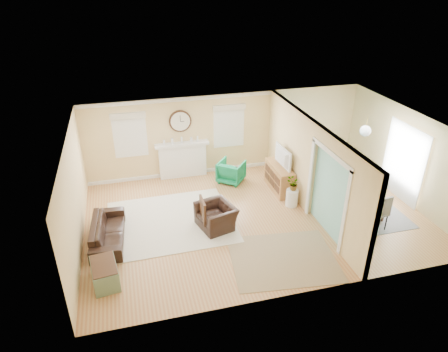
% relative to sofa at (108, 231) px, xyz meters
% --- Properties ---
extents(floor, '(9.00, 9.00, 0.00)m').
position_rel_sofa_xyz_m(floor, '(3.87, 0.13, -0.28)').
color(floor, '#A9683D').
rests_on(floor, ground).
extents(wall_back, '(9.00, 0.02, 2.60)m').
position_rel_sofa_xyz_m(wall_back, '(3.87, 3.13, 1.02)').
color(wall_back, '#D3B779').
rests_on(wall_back, ground).
extents(wall_front, '(9.00, 0.02, 2.60)m').
position_rel_sofa_xyz_m(wall_front, '(3.87, -2.87, 1.02)').
color(wall_front, '#D3B779').
rests_on(wall_front, ground).
extents(wall_left, '(0.02, 6.00, 2.60)m').
position_rel_sofa_xyz_m(wall_left, '(-0.63, 0.13, 1.02)').
color(wall_left, '#D3B779').
rests_on(wall_left, ground).
extents(wall_right, '(0.02, 6.00, 2.60)m').
position_rel_sofa_xyz_m(wall_right, '(8.37, 0.13, 1.02)').
color(wall_right, '#D3B779').
rests_on(wall_right, ground).
extents(ceiling, '(9.00, 6.00, 0.02)m').
position_rel_sofa_xyz_m(ceiling, '(3.87, 0.13, 2.32)').
color(ceiling, white).
rests_on(ceiling, wall_back).
extents(partition, '(0.17, 6.00, 2.60)m').
position_rel_sofa_xyz_m(partition, '(5.38, 0.41, 1.08)').
color(partition, '#D3B779').
rests_on(partition, ground).
extents(fireplace, '(1.70, 0.30, 1.17)m').
position_rel_sofa_xyz_m(fireplace, '(2.37, 3.01, 0.32)').
color(fireplace, white).
rests_on(fireplace, ground).
extents(wall_clock, '(0.70, 0.07, 0.70)m').
position_rel_sofa_xyz_m(wall_clock, '(2.37, 3.10, 1.57)').
color(wall_clock, '#432816').
rests_on(wall_clock, wall_back).
extents(window_left, '(1.05, 0.13, 1.42)m').
position_rel_sofa_xyz_m(window_left, '(0.82, 3.08, 1.38)').
color(window_left, white).
rests_on(window_left, wall_back).
extents(window_right, '(1.05, 0.13, 1.42)m').
position_rel_sofa_xyz_m(window_right, '(3.92, 3.08, 1.38)').
color(window_right, white).
rests_on(window_right, wall_back).
extents(french_doors, '(0.06, 1.70, 2.20)m').
position_rel_sofa_xyz_m(french_doors, '(8.33, 0.13, 0.82)').
color(french_doors, white).
rests_on(french_doors, ground).
extents(pendant, '(0.30, 0.30, 0.55)m').
position_rel_sofa_xyz_m(pendant, '(6.87, 0.13, 1.92)').
color(pendant, gold).
rests_on(pendant, ceiling).
extents(rug_cream, '(3.29, 2.86, 0.02)m').
position_rel_sofa_xyz_m(rug_cream, '(1.60, 0.46, -0.27)').
color(rug_cream, beige).
rests_on(rug_cream, floor).
extents(rug_jute, '(2.63, 2.25, 0.01)m').
position_rel_sofa_xyz_m(rug_jute, '(3.93, -1.75, -0.27)').
color(rug_jute, '#978663').
rests_on(rug_jute, floor).
extents(rug_grey, '(2.21, 2.76, 0.01)m').
position_rel_sofa_xyz_m(rug_grey, '(6.76, -0.12, -0.27)').
color(rug_grey, slate).
rests_on(rug_grey, floor).
extents(sofa, '(0.88, 1.96, 0.56)m').
position_rel_sofa_xyz_m(sofa, '(0.00, 0.00, 0.00)').
color(sofa, black).
rests_on(sofa, floor).
extents(eames_chair, '(1.08, 1.16, 0.63)m').
position_rel_sofa_xyz_m(eames_chair, '(2.73, -0.07, 0.04)').
color(eames_chair, black).
rests_on(eames_chair, floor).
extents(green_chair, '(1.06, 1.06, 0.70)m').
position_rel_sofa_xyz_m(green_chair, '(3.78, 2.25, 0.07)').
color(green_chair, '#0B6C49').
rests_on(green_chair, floor).
extents(trunk, '(0.63, 0.91, 0.49)m').
position_rel_sofa_xyz_m(trunk, '(-0.07, -1.51, -0.03)').
color(trunk, slate).
rests_on(trunk, floor).
extents(credenza, '(0.46, 1.35, 0.80)m').
position_rel_sofa_xyz_m(credenza, '(5.05, 1.38, 0.12)').
color(credenza, '#AA7B43').
rests_on(credenza, floor).
extents(tv, '(0.18, 1.01, 0.58)m').
position_rel_sofa_xyz_m(tv, '(5.03, 1.38, 0.81)').
color(tv, black).
rests_on(tv, credenza).
extents(garden_stool, '(0.34, 0.34, 0.50)m').
position_rel_sofa_xyz_m(garden_stool, '(5.06, 0.41, -0.03)').
color(garden_stool, white).
rests_on(garden_stool, floor).
extents(potted_plant, '(0.38, 0.34, 0.37)m').
position_rel_sofa_xyz_m(potted_plant, '(5.06, 0.41, 0.41)').
color(potted_plant, '#337F33').
rests_on(potted_plant, garden_stool).
extents(dining_table, '(1.13, 1.89, 0.64)m').
position_rel_sofa_xyz_m(dining_table, '(6.76, -0.12, 0.04)').
color(dining_table, '#432816').
rests_on(dining_table, floor).
extents(dining_chair_n, '(0.47, 0.47, 0.91)m').
position_rel_sofa_xyz_m(dining_chair_n, '(6.84, 0.99, 0.26)').
color(dining_chair_n, slate).
rests_on(dining_chair_n, floor).
extents(dining_chair_s, '(0.50, 0.50, 1.00)m').
position_rel_sofa_xyz_m(dining_chair_s, '(6.72, -1.17, 0.31)').
color(dining_chair_s, slate).
rests_on(dining_chair_s, floor).
extents(dining_chair_w, '(0.47, 0.47, 0.91)m').
position_rel_sofa_xyz_m(dining_chair_w, '(6.11, -0.18, 0.26)').
color(dining_chair_w, white).
rests_on(dining_chair_w, floor).
extents(dining_chair_e, '(0.41, 0.41, 0.91)m').
position_rel_sofa_xyz_m(dining_chair_e, '(7.32, -0.09, 0.26)').
color(dining_chair_e, slate).
rests_on(dining_chair_e, floor).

